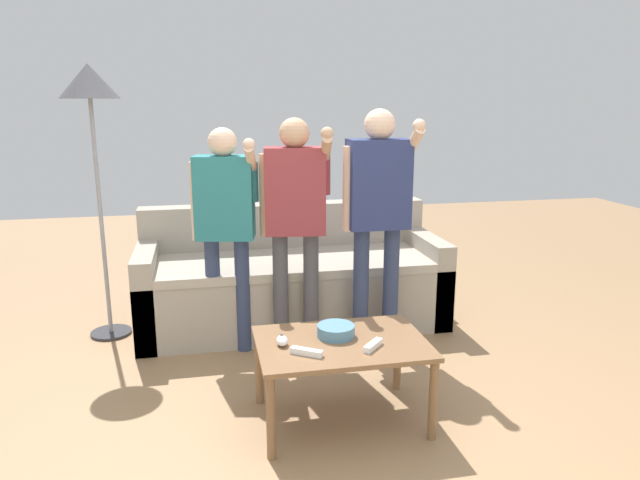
{
  "coord_description": "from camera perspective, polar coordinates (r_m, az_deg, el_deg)",
  "views": [
    {
      "loc": [
        -0.58,
        -2.59,
        1.62
      ],
      "look_at": [
        0.06,
        0.51,
        0.85
      ],
      "focal_mm": 32.55,
      "sensor_mm": 36.0,
      "label": 1
    }
  ],
  "objects": [
    {
      "name": "floor_lamp",
      "position": [
        4.12,
        -21.66,
        12.79
      ],
      "size": [
        0.38,
        0.38,
        1.85
      ],
      "color": "#2D2D33",
      "rests_on": "ground"
    },
    {
      "name": "player_left",
      "position": [
        3.7,
        -9.3,
        2.5
      ],
      "size": [
        0.42,
        0.36,
        1.45
      ],
      "color": "#2D3856",
      "rests_on": "ground"
    },
    {
      "name": "player_center",
      "position": [
        3.65,
        -2.46,
        3.13
      ],
      "size": [
        0.44,
        0.35,
        1.51
      ],
      "color": "#47474C",
      "rests_on": "ground"
    },
    {
      "name": "game_remote_nunchuk",
      "position": [
        2.9,
        -3.75,
        -9.84
      ],
      "size": [
        0.06,
        0.09,
        0.05
      ],
      "color": "white",
      "rests_on": "coffee_table"
    },
    {
      "name": "snack_bowl",
      "position": [
        3.0,
        1.57,
        -8.91
      ],
      "size": [
        0.19,
        0.19,
        0.06
      ],
      "primitive_type": "cylinder",
      "color": "teal",
      "rests_on": "coffee_table"
    },
    {
      "name": "player_right",
      "position": [
        3.7,
        5.73,
        3.73
      ],
      "size": [
        0.46,
        0.31,
        1.57
      ],
      "color": "#2D3856",
      "rests_on": "ground"
    },
    {
      "name": "ground_plane",
      "position": [
        3.1,
        0.85,
        -17.78
      ],
      "size": [
        12.0,
        12.0,
        0.0
      ],
      "primitive_type": "plane",
      "color": "#93704C"
    },
    {
      "name": "game_remote_wand_near",
      "position": [
        2.8,
        -1.33,
        -10.94
      ],
      "size": [
        0.15,
        0.12,
        0.03
      ],
      "color": "white",
      "rests_on": "coffee_table"
    },
    {
      "name": "game_remote_wand_far",
      "position": [
        2.88,
        5.23,
        -10.27
      ],
      "size": [
        0.13,
        0.13,
        0.03
      ],
      "color": "white",
      "rests_on": "coffee_table"
    },
    {
      "name": "couch",
      "position": [
        4.31,
        -2.82,
        -4.09
      ],
      "size": [
        2.18,
        0.85,
        0.84
      ],
      "color": "#9E9384",
      "rests_on": "ground"
    },
    {
      "name": "coffee_table",
      "position": [
        2.98,
        2.12,
        -10.9
      ],
      "size": [
        0.85,
        0.59,
        0.44
      ],
      "color": "brown",
      "rests_on": "ground"
    }
  ]
}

